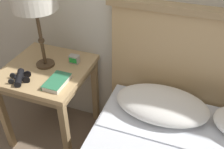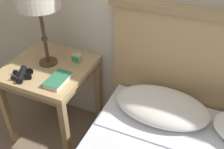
{
  "view_description": "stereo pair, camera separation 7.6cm",
  "coord_description": "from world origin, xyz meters",
  "px_view_note": "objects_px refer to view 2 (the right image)",
  "views": [
    {
      "loc": [
        0.47,
        -0.61,
        1.69
      ],
      "look_at": [
        0.02,
        0.61,
        0.75
      ],
      "focal_mm": 42.0,
      "sensor_mm": 36.0,
      "label": 1
    },
    {
      "loc": [
        0.54,
        -0.58,
        1.69
      ],
      "look_at": [
        0.02,
        0.61,
        0.75
      ],
      "focal_mm": 42.0,
      "sensor_mm": 36.0,
      "label": 2
    }
  ],
  "objects_px": {
    "nightstand": "(50,75)",
    "binoculars_pair": "(22,75)",
    "alarm_clock": "(77,58)",
    "book_on_nightstand": "(58,80)"
  },
  "relations": [
    {
      "from": "nightstand",
      "to": "alarm_clock",
      "type": "xyz_separation_m",
      "value": [
        0.16,
        0.13,
        0.12
      ]
    },
    {
      "from": "binoculars_pair",
      "to": "alarm_clock",
      "type": "distance_m",
      "value": 0.4
    },
    {
      "from": "nightstand",
      "to": "binoculars_pair",
      "type": "bearing_deg",
      "value": -112.58
    },
    {
      "from": "book_on_nightstand",
      "to": "binoculars_pair",
      "type": "height_order",
      "value": "binoculars_pair"
    },
    {
      "from": "nightstand",
      "to": "binoculars_pair",
      "type": "relative_size",
      "value": 4.03
    },
    {
      "from": "nightstand",
      "to": "binoculars_pair",
      "type": "height_order",
      "value": "binoculars_pair"
    },
    {
      "from": "binoculars_pair",
      "to": "alarm_clock",
      "type": "xyz_separation_m",
      "value": [
        0.24,
        0.32,
        0.01
      ]
    },
    {
      "from": "book_on_nightstand",
      "to": "alarm_clock",
      "type": "xyz_separation_m",
      "value": [
        -0.01,
        0.27,
        0.01
      ]
    },
    {
      "from": "book_on_nightstand",
      "to": "nightstand",
      "type": "bearing_deg",
      "value": 140.21
    },
    {
      "from": "binoculars_pair",
      "to": "alarm_clock",
      "type": "bearing_deg",
      "value": 52.88
    }
  ]
}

